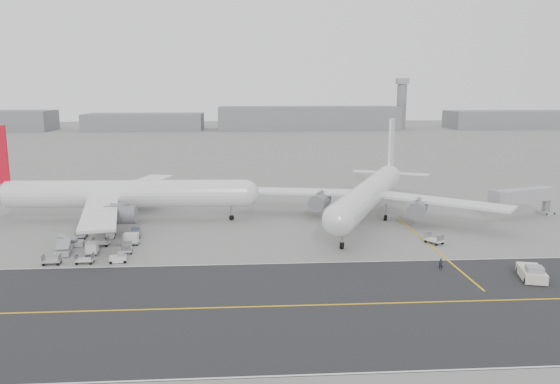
{
  "coord_description": "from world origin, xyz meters",
  "views": [
    {
      "loc": [
        -0.14,
        -78.25,
        25.21
      ],
      "look_at": [
        5.92,
        12.0,
        7.94
      ],
      "focal_mm": 35.0,
      "sensor_mm": 36.0,
      "label": 1
    }
  ],
  "objects": [
    {
      "name": "pushback_tug",
      "position": [
        38.15,
        -11.11,
        0.9
      ],
      "size": [
        4.16,
        7.74,
        2.18
      ],
      "rotation": [
        0.0,
        0.0,
        -0.26
      ],
      "color": "beige",
      "rests_on": "ground"
    },
    {
      "name": "ground_crew_a",
      "position": [
        27.37,
        -6.56,
        0.83
      ],
      "size": [
        0.71,
        0.6,
        1.65
      ],
      "primitive_type": "imported",
      "rotation": [
        0.0,
        0.0,
        -0.4
      ],
      "color": "black",
      "rests_on": "ground"
    },
    {
      "name": "ground",
      "position": [
        0.0,
        0.0,
        0.0
      ],
      "size": [
        700.0,
        700.0,
        0.0
      ],
      "primitive_type": "plane",
      "color": "gray",
      "rests_on": "ground"
    },
    {
      "name": "airliner_b",
      "position": [
        24.17,
        23.79,
        5.29
      ],
      "size": [
        48.86,
        50.08,
        18.37
      ],
      "rotation": [
        0.0,
        0.0,
        -0.43
      ],
      "color": "white",
      "rests_on": "ground"
    },
    {
      "name": "control_tower",
      "position": [
        100.0,
        265.0,
        16.25
      ],
      "size": [
        7.0,
        7.0,
        31.25
      ],
      "color": "gray",
      "rests_on": "ground"
    },
    {
      "name": "stray_dolly",
      "position": [
        31.0,
        6.51,
        0.0
      ],
      "size": [
        2.99,
        3.35,
        1.76
      ],
      "primitive_type": null,
      "rotation": [
        0.0,
        0.0,
        0.55
      ],
      "color": "silver",
      "rests_on": "ground"
    },
    {
      "name": "gse_cluster",
      "position": [
        -23.35,
        6.67,
        0.0
      ],
      "size": [
        19.0,
        22.64,
        1.99
      ],
      "primitive_type": null,
      "rotation": [
        0.0,
        0.0,
        0.08
      ],
      "color": "#9D9EA3",
      "rests_on": "ground"
    },
    {
      "name": "horizon_buildings",
      "position": [
        30.0,
        260.0,
        0.0
      ],
      "size": [
        520.0,
        28.0,
        28.0
      ],
      "primitive_type": null,
      "color": "gray",
      "rests_on": "ground"
    },
    {
      "name": "taxiway",
      "position": [
        5.02,
        -17.98,
        0.01
      ],
      "size": [
        220.0,
        59.0,
        0.03
      ],
      "color": "#2A2A2D",
      "rests_on": "ground"
    },
    {
      "name": "airliner_a",
      "position": [
        -23.94,
        25.91,
        5.32
      ],
      "size": [
        53.53,
        52.87,
        18.45
      ],
      "rotation": [
        0.0,
        0.0,
        1.53
      ],
      "color": "white",
      "rests_on": "ground"
    },
    {
      "name": "jet_bridge",
      "position": [
        54.8,
        23.71,
        4.09
      ],
      "size": [
        15.52,
        7.94,
        5.87
      ],
      "rotation": [
        0.0,
        0.0,
        0.35
      ],
      "color": "gray",
      "rests_on": "ground"
    }
  ]
}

